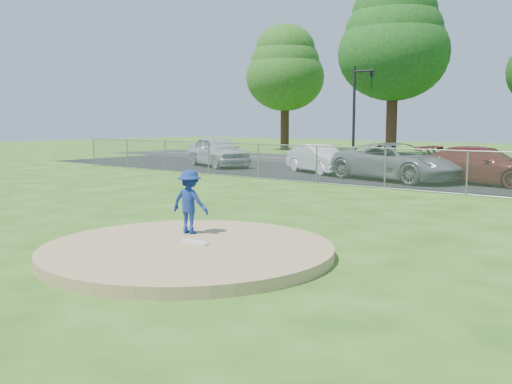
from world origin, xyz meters
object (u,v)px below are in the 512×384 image
(parked_car_white, at_px, (319,159))
(parked_car_gray, at_px, (397,162))
(parked_car_silver, at_px, (218,151))
(tree_far_left, at_px, (285,68))
(pitcher, at_px, (190,202))
(traffic_cone, at_px, (346,170))
(traffic_signal_left, at_px, (358,106))
(parked_car_darkred, at_px, (482,165))
(tree_left, at_px, (394,39))

(parked_car_white, bearing_deg, parked_car_gray, -76.59)
(parked_car_silver, xyz_separation_m, parked_car_white, (6.47, 0.20, -0.16))
(tree_far_left, distance_m, pitcher, 39.04)
(tree_far_left, bearing_deg, pitcher, -56.60)
(traffic_cone, height_order, parked_car_white, parked_car_white)
(parked_car_white, bearing_deg, tree_far_left, 65.38)
(parked_car_white, relative_size, parked_car_gray, 0.73)
(traffic_signal_left, bearing_deg, parked_car_gray, -50.34)
(parked_car_darkred, bearing_deg, traffic_cone, 110.77)
(parked_car_gray, bearing_deg, tree_left, 39.88)
(traffic_signal_left, height_order, traffic_cone, traffic_signal_left)
(traffic_signal_left, xyz_separation_m, parked_car_silver, (-5.09, -6.30, -2.52))
(parked_car_darkred, bearing_deg, parked_car_silver, 98.89)
(pitcher, bearing_deg, parked_car_silver, -58.13)
(tree_far_left, distance_m, tree_left, 11.24)
(traffic_cone, bearing_deg, tree_far_left, 132.50)
(parked_car_gray, bearing_deg, pitcher, -158.06)
(traffic_signal_left, xyz_separation_m, traffic_cone, (3.60, -7.37, -2.99))
(tree_far_left, height_order, parked_car_gray, tree_far_left)
(pitcher, bearing_deg, parked_car_white, -75.80)
(traffic_signal_left, relative_size, parked_car_white, 1.36)
(parked_car_gray, distance_m, parked_car_darkred, 3.36)
(tree_far_left, distance_m, parked_car_silver, 20.11)
(parked_car_gray, bearing_deg, parked_car_white, 91.76)
(traffic_cone, bearing_deg, traffic_signal_left, 116.02)
(pitcher, relative_size, parked_car_darkred, 0.26)
(traffic_signal_left, bearing_deg, parked_car_silver, -128.95)
(traffic_cone, bearing_deg, parked_car_white, 150.26)
(parked_car_white, bearing_deg, traffic_cone, -94.88)
(tree_far_left, distance_m, parked_car_gray, 26.93)
(traffic_signal_left, height_order, parked_car_gray, traffic_signal_left)
(pitcher, distance_m, parked_car_white, 16.45)
(tree_far_left, distance_m, parked_car_white, 23.38)
(parked_car_silver, bearing_deg, tree_left, 10.91)
(tree_far_left, relative_size, parked_car_darkred, 2.11)
(parked_car_silver, relative_size, parked_car_darkred, 0.96)
(tree_left, relative_size, parked_car_gray, 2.21)
(traffic_signal_left, height_order, parked_car_white, traffic_signal_left)
(parked_car_silver, xyz_separation_m, parked_car_darkred, (14.15, 0.14, -0.10))
(traffic_cone, distance_m, parked_car_white, 2.57)
(tree_far_left, height_order, tree_left, tree_left)
(tree_far_left, relative_size, parked_car_silver, 2.20)
(tree_left, distance_m, pitcher, 32.70)
(tree_far_left, xyz_separation_m, traffic_signal_left, (13.24, -11.00, -3.70))
(parked_car_gray, bearing_deg, tree_far_left, 59.81)
(parked_car_silver, bearing_deg, parked_car_darkred, -67.96)
(traffic_signal_left, distance_m, traffic_cone, 8.73)
(traffic_cone, relative_size, parked_car_darkred, 0.14)
(traffic_signal_left, bearing_deg, tree_far_left, 140.27)
(parked_car_darkred, bearing_deg, traffic_signal_left, 64.09)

